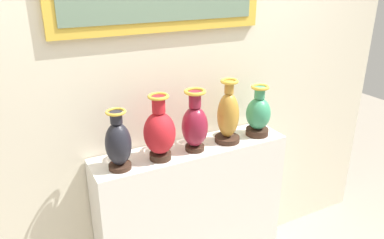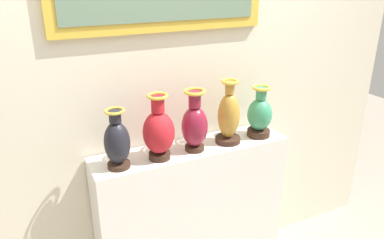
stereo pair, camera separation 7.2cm
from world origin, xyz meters
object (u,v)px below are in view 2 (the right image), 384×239
Objects in this scene: vase_onyx at (117,142)px; vase_ochre at (229,117)px; vase_burgundy at (195,124)px; vase_jade at (260,115)px; vase_crimson at (159,132)px.

vase_ochre is at bearing 1.96° from vase_onyx.
vase_jade is at bearing 1.00° from vase_burgundy.
vase_crimson is at bearing -177.41° from vase_burgundy.
vase_ochre reaches higher than vase_onyx.
vase_crimson reaches higher than vase_burgundy.
vase_ochre is at bearing 2.94° from vase_burgundy.
vase_onyx is 0.95m from vase_jade.
vase_onyx is at bearing -178.77° from vase_jade.
vase_crimson is 1.15× the size of vase_jade.
vase_jade is (0.70, 0.02, -0.02)m from vase_crimson.
vase_jade is at bearing 1.53° from vase_crimson.
vase_burgundy is (0.48, 0.01, 0.02)m from vase_onyx.
vase_jade is (0.94, 0.02, -0.01)m from vase_onyx.
vase_crimson is at bearing -177.24° from vase_ochre.
vase_jade is (0.23, -0.00, -0.03)m from vase_ochre.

